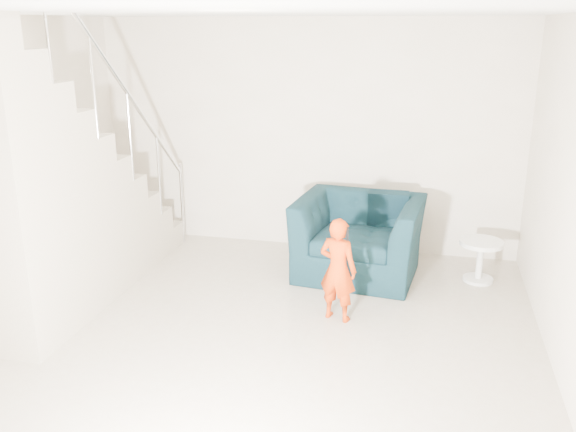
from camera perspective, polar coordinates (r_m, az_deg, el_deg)
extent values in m
plane|color=gray|center=(5.17, -4.77, -12.85)|extent=(5.50, 5.50, 0.00)
plane|color=silver|center=(4.47, -5.68, 18.60)|extent=(5.50, 5.50, 0.00)
plane|color=#BEB19B|center=(7.24, 1.65, 7.45)|extent=(5.00, 0.00, 5.00)
imported|color=black|center=(6.62, 6.63, -1.95)|extent=(1.40, 1.25, 0.84)
imported|color=#A21505|center=(5.55, 4.69, -5.02)|extent=(0.41, 0.32, 0.98)
cylinder|color=silver|center=(6.68, 17.66, -2.40)|extent=(0.45, 0.45, 0.05)
cylinder|color=silver|center=(6.76, 17.48, -4.21)|extent=(0.07, 0.07, 0.41)
cylinder|color=silver|center=(6.83, 17.34, -5.67)|extent=(0.32, 0.32, 0.03)
cube|color=#ADA089|center=(7.82, -13.55, -1.47)|extent=(1.00, 0.30, 0.27)
cube|color=#ADA089|center=(7.53, -14.62, -1.21)|extent=(1.00, 0.30, 0.54)
cube|color=#ADA089|center=(7.24, -15.78, -0.93)|extent=(1.00, 0.30, 0.81)
cube|color=#ADA089|center=(6.95, -17.04, -0.63)|extent=(1.00, 0.30, 1.08)
cube|color=#ADA089|center=(6.67, -18.40, -0.30)|extent=(1.00, 0.30, 1.35)
cube|color=#ADA089|center=(6.39, -19.89, 0.06)|extent=(1.00, 0.30, 1.62)
cube|color=#ADA089|center=(6.11, -21.51, 0.45)|extent=(1.00, 0.30, 1.89)
cube|color=#ADA089|center=(5.85, -23.28, 0.87)|extent=(1.00, 0.30, 2.16)
cube|color=#ADA089|center=(5.58, -25.22, 1.34)|extent=(1.00, 0.30, 2.43)
cylinder|color=silver|center=(6.01, -16.42, 13.38)|extent=(0.04, 3.03, 2.73)
cylinder|color=silver|center=(7.64, -9.88, 1.18)|extent=(0.04, 0.04, 1.00)
cube|color=black|center=(6.83, 9.35, 0.66)|extent=(0.44, 0.21, 0.44)
cube|color=black|center=(6.70, 2.39, -0.62)|extent=(0.04, 0.44, 0.49)
cube|color=black|center=(5.37, 5.59, -1.73)|extent=(0.03, 0.05, 0.10)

